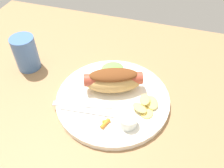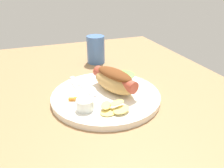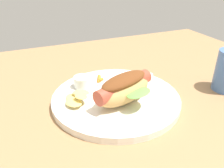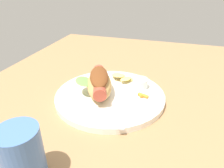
{
  "view_description": "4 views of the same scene",
  "coord_description": "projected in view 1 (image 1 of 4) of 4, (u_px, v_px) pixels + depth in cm",
  "views": [
    {
      "loc": [
        -12.08,
        37.03,
        48.3
      ],
      "look_at": [
        0.67,
        -3.91,
        4.83
      ],
      "focal_mm": 37.88,
      "sensor_mm": 36.0,
      "label": 1
    },
    {
      "loc": [
        -51.05,
        14.44,
        30.87
      ],
      "look_at": [
        -2.22,
        -3.53,
        5.35
      ],
      "focal_mm": 35.45,
      "sensor_mm": 36.0,
      "label": 2
    },
    {
      "loc": [
        -18.88,
        -44.93,
        29.39
      ],
      "look_at": [
        -0.49,
        -1.35,
        4.2
      ],
      "focal_mm": 36.83,
      "sensor_mm": 36.0,
      "label": 3
    },
    {
      "loc": [
        47.39,
        12.46,
        31.01
      ],
      "look_at": [
        -0.81,
        -2.21,
        4.2
      ],
      "focal_mm": 33.6,
      "sensor_mm": 36.0,
      "label": 4
    }
  ],
  "objects": [
    {
      "name": "plate",
      "position": [
        114.0,
        99.0,
        0.63
      ],
      "size": [
        29.9,
        29.9,
        1.6
      ],
      "primitive_type": "cylinder",
      "color": "white",
      "rests_on": "ground_plane"
    },
    {
      "name": "drinking_cup",
      "position": [
        26.0,
        53.0,
        0.69
      ],
      "size": [
        6.84,
        6.84,
        10.49
      ],
      "primitive_type": "cylinder",
      "color": "#4770B2",
      "rests_on": "ground_plane"
    },
    {
      "name": "ground_plane",
      "position": [
        110.0,
        110.0,
        0.62
      ],
      "size": [
        120.0,
        90.0,
        1.8
      ],
      "primitive_type": "cube",
      "color": "#9E754C"
    },
    {
      "name": "fork",
      "position": [
        85.0,
        111.0,
        0.59
      ],
      "size": [
        14.51,
        2.76,
        0.4
      ],
      "rotation": [
        0.0,
        0.0,
        3.25
      ],
      "color": "silver",
      "rests_on": "plate"
    },
    {
      "name": "knife",
      "position": [
        83.0,
        105.0,
        0.6
      ],
      "size": [
        15.11,
        4.95,
        0.36
      ],
      "primitive_type": "cube",
      "rotation": [
        0.0,
        0.0,
        3.38
      ],
      "color": "silver",
      "rests_on": "plate"
    },
    {
      "name": "chips_pile",
      "position": [
        146.0,
        106.0,
        0.59
      ],
      "size": [
        7.09,
        7.81,
        2.3
      ],
      "color": "#E5CA66",
      "rests_on": "plate"
    },
    {
      "name": "carrot_garnish",
      "position": [
        105.0,
        123.0,
        0.56
      ],
      "size": [
        2.06,
        3.1,
        0.93
      ],
      "color": "orange",
      "rests_on": "plate"
    },
    {
      "name": "sauce_ramekin",
      "position": [
        128.0,
        121.0,
        0.55
      ],
      "size": [
        4.32,
        4.32,
        2.71
      ],
      "primitive_type": "cylinder",
      "color": "white",
      "rests_on": "plate"
    },
    {
      "name": "hot_dog",
      "position": [
        113.0,
        80.0,
        0.62
      ],
      "size": [
        16.18,
        12.94,
        6.35
      ],
      "rotation": [
        0.0,
        0.0,
        3.51
      ],
      "color": "tan",
      "rests_on": "plate"
    }
  ]
}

